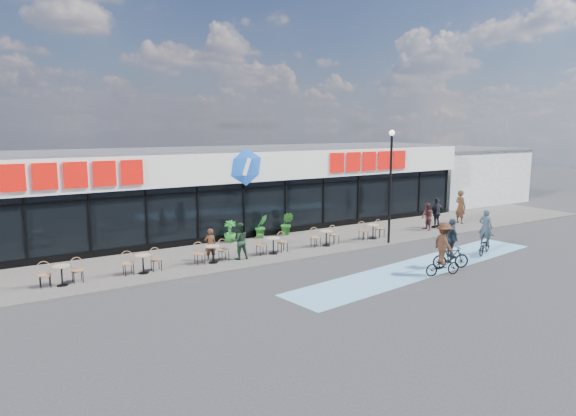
{
  "coord_description": "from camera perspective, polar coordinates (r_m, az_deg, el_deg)",
  "views": [
    {
      "loc": [
        -11.71,
        -16.15,
        5.83
      ],
      "look_at": [
        0.48,
        3.5,
        2.11
      ],
      "focal_mm": 32.0,
      "sensor_mm": 36.0,
      "label": 1
    }
  ],
  "objects": [
    {
      "name": "pedestrian_b",
      "position": [
        32.0,
        18.62,
        0.13
      ],
      "size": [
        0.52,
        0.75,
        1.97
      ],
      "primitive_type": "imported",
      "rotation": [
        0.0,
        0.0,
        1.5
      ],
      "color": "#452B18",
      "rests_on": "sidewalk"
    },
    {
      "name": "neighbour_building",
      "position": [
        42.3,
        18.01,
        3.58
      ],
      "size": [
        9.2,
        7.2,
        4.11
      ],
      "color": "white",
      "rests_on": "ground"
    },
    {
      "name": "bistro_set_4",
      "position": [
        23.28,
        -1.76,
        -3.97
      ],
      "size": [
        1.54,
        0.62,
        0.9
      ],
      "color": "tan",
      "rests_on": "sidewalk"
    },
    {
      "name": "potted_plant_left",
      "position": [
        25.67,
        -6.47,
        -2.6
      ],
      "size": [
        0.78,
        0.78,
        1.07
      ],
      "primitive_type": "imported",
      "rotation": [
        0.0,
        0.0,
        5.91
      ],
      "color": "#1E6920",
      "rests_on": "sidewalk"
    },
    {
      "name": "building",
      "position": [
        28.8,
        -7.59,
        2.09
      ],
      "size": [
        30.6,
        6.57,
        4.75
      ],
      "color": "black",
      "rests_on": "ground"
    },
    {
      "name": "pedestrian_c",
      "position": [
        30.22,
        16.19,
        -0.51
      ],
      "size": [
        1.01,
        0.42,
        1.71
      ],
      "primitive_type": "imported",
      "rotation": [
        0.0,
        0.0,
        3.15
      ],
      "color": "black",
      "rests_on": "sidewalk"
    },
    {
      "name": "bike_lane",
      "position": [
        22.26,
        14.73,
        -6.34
      ],
      "size": [
        14.17,
        4.13,
        0.01
      ],
      "primitive_type": "cube",
      "rotation": [
        0.0,
        0.0,
        0.14
      ],
      "color": "#659BBE",
      "rests_on": "ground"
    },
    {
      "name": "cyclist_c",
      "position": [
        22.15,
        17.68,
        -4.24
      ],
      "size": [
        1.59,
        1.05,
        2.1
      ],
      "color": "black",
      "rests_on": "ground"
    },
    {
      "name": "bistro_set_5",
      "position": [
        24.85,
        4.15,
        -3.14
      ],
      "size": [
        1.54,
        0.62,
        0.9
      ],
      "color": "tan",
      "rests_on": "sidewalk"
    },
    {
      "name": "potted_plant_right",
      "position": [
        27.08,
        -0.12,
        -1.76
      ],
      "size": [
        0.86,
        0.87,
        1.23
      ],
      "primitive_type": "imported",
      "rotation": [
        0.0,
        0.0,
        5.46
      ],
      "color": "#1F5D1A",
      "rests_on": "sidewalk"
    },
    {
      "name": "sidewalk",
      "position": [
        24.44,
        -2.2,
        -4.56
      ],
      "size": [
        44.0,
        5.0,
        0.1
      ],
      "primitive_type": "cube",
      "color": "#5C5651",
      "rests_on": "ground"
    },
    {
      "name": "bistro_set_6",
      "position": [
        26.66,
        9.3,
        -2.4
      ],
      "size": [
        1.54,
        0.62,
        0.9
      ],
      "color": "tan",
      "rests_on": "sidewalk"
    },
    {
      "name": "cyclist_a",
      "position": [
        21.02,
        16.87,
        -4.66
      ],
      "size": [
        1.59,
        1.19,
        2.12
      ],
      "color": "black",
      "rests_on": "ground"
    },
    {
      "name": "bistro_set_3",
      "position": [
        21.99,
        -8.45,
        -4.84
      ],
      "size": [
        1.54,
        0.62,
        0.9
      ],
      "color": "tan",
      "rests_on": "sidewalk"
    },
    {
      "name": "patron_right",
      "position": [
        22.3,
        -5.42,
        -3.66
      ],
      "size": [
        0.87,
        0.72,
        1.61
      ],
      "primitive_type": "imported",
      "rotation": [
        0.0,
        0.0,
        2.99
      ],
      "color": "black",
      "rests_on": "sidewalk"
    },
    {
      "name": "potted_plant_mid",
      "position": [
        26.5,
        -2.99,
        -2.02
      ],
      "size": [
        0.67,
        0.54,
        1.22
      ],
      "primitive_type": "imported",
      "rotation": [
        0.0,
        0.0,
        6.28
      ],
      "color": "#1D661D",
      "rests_on": "sidewalk"
    },
    {
      "name": "bistro_set_1",
      "position": [
        20.48,
        -23.88,
        -6.59
      ],
      "size": [
        1.54,
        0.62,
        0.9
      ],
      "color": "tan",
      "rests_on": "sidewalk"
    },
    {
      "name": "cyclist_b",
      "position": [
        25.12,
        21.02,
        -3.27
      ],
      "size": [
        1.73,
        1.19,
        2.08
      ],
      "color": "black",
      "rests_on": "ground"
    },
    {
      "name": "bistro_set_2",
      "position": [
        21.04,
        -15.88,
        -5.74
      ],
      "size": [
        1.54,
        0.62,
        0.9
      ],
      "color": "tan",
      "rests_on": "sidewalk"
    },
    {
      "name": "patron_left",
      "position": [
        22.24,
        -8.64,
        -4.04
      ],
      "size": [
        0.55,
        0.39,
        1.4
      ],
      "primitive_type": "imported",
      "rotation": [
        0.0,
        0.0,
        3.02
      ],
      "color": "#3E2516",
      "rests_on": "sidewalk"
    },
    {
      "name": "ground",
      "position": [
        20.79,
        3.99,
        -7.18
      ],
      "size": [
        120.0,
        120.0,
        0.0
      ],
      "primitive_type": "plane",
      "color": "#28282B",
      "rests_on": "ground"
    },
    {
      "name": "lamp_post",
      "position": [
        25.43,
        11.33,
        3.38
      ],
      "size": [
        0.28,
        0.28,
        5.53
      ],
      "color": "black",
      "rests_on": "sidewalk"
    },
    {
      "name": "pedestrian_a",
      "position": [
        29.32,
        15.22,
        -0.95
      ],
      "size": [
        0.73,
        0.85,
        1.52
      ],
      "primitive_type": "imported",
      "rotation": [
        0.0,
        0.0,
        -1.8
      ],
      "color": "#4E2829",
      "rests_on": "sidewalk"
    }
  ]
}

